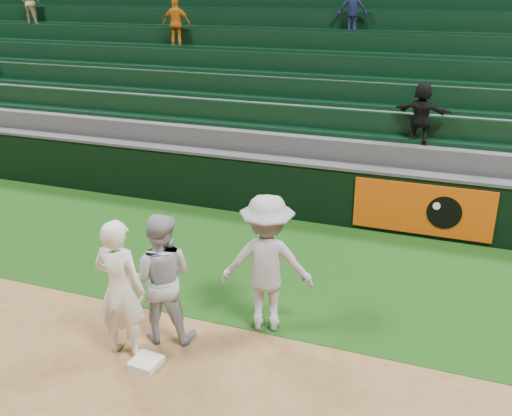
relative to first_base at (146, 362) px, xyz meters
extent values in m
plane|color=brown|center=(-0.08, 0.30, -0.04)|extent=(70.00, 70.00, 0.00)
cube|color=#12380E|center=(-0.08, 3.30, -0.04)|extent=(36.00, 4.20, 0.01)
cube|color=white|center=(0.00, 0.00, 0.00)|extent=(0.39, 0.39, 0.08)
imported|color=white|center=(-0.39, 0.15, 0.92)|extent=(0.71, 0.47, 1.91)
imported|color=#A8ABB3|center=(-0.09, 0.65, 0.88)|extent=(1.05, 0.91, 1.84)
imported|color=#A7AAB5|center=(1.15, 1.40, 0.96)|extent=(1.43, 1.03, 1.99)
cube|color=black|center=(-0.08, 5.50, 0.56)|extent=(36.00, 0.35, 1.20)
cube|color=#D84C0A|center=(2.92, 5.31, 0.56)|extent=(2.60, 0.05, 1.00)
cylinder|color=black|center=(3.32, 5.28, 0.56)|extent=(0.64, 0.02, 0.64)
cylinder|color=white|center=(3.17, 5.26, 0.68)|extent=(0.14, 0.02, 0.14)
cube|color=#424244|center=(-0.08, 5.50, 1.18)|extent=(36.00, 0.40, 0.06)
cube|color=#3D3D40|center=(-0.08, 6.22, 0.78)|extent=(36.00, 0.85, 1.65)
cube|color=black|center=(-0.08, 6.48, 1.86)|extent=(36.00, 0.14, 0.50)
cube|color=black|center=(-0.08, 6.31, 1.65)|extent=(36.00, 0.45, 0.08)
cube|color=#3D3D40|center=(-0.08, 7.07, 1.01)|extent=(36.00, 0.85, 2.10)
cube|color=black|center=(-0.08, 7.33, 2.31)|extent=(36.00, 0.14, 0.50)
cube|color=black|center=(-0.08, 7.16, 2.10)|extent=(36.00, 0.45, 0.08)
cube|color=#3D3D40|center=(-0.08, 7.92, 1.23)|extent=(36.00, 0.85, 2.55)
cube|color=black|center=(-0.08, 8.18, 2.76)|extent=(36.00, 0.14, 0.50)
cube|color=black|center=(-0.08, 8.01, 2.55)|extent=(36.00, 0.45, 0.08)
cube|color=#3D3D40|center=(-0.08, 8.77, 1.46)|extent=(36.00, 0.85, 3.00)
cube|color=black|center=(-0.08, 9.03, 3.21)|extent=(36.00, 0.14, 0.50)
cube|color=black|center=(-0.08, 8.86, 3.00)|extent=(36.00, 0.45, 0.08)
cube|color=#3D3D40|center=(-0.08, 9.62, 1.68)|extent=(36.00, 0.85, 3.45)
cube|color=black|center=(-0.08, 9.88, 3.66)|extent=(36.00, 0.14, 0.50)
cube|color=black|center=(-0.08, 9.71, 3.45)|extent=(36.00, 0.45, 0.08)
cube|color=#3D3D40|center=(-0.08, 10.47, 1.91)|extent=(36.00, 0.85, 3.90)
cube|color=black|center=(-0.08, 10.73, 4.11)|extent=(36.00, 0.14, 0.50)
cube|color=black|center=(-0.08, 10.56, 3.90)|extent=(36.00, 0.45, 0.08)
cube|color=#3D3D40|center=(-0.08, 11.32, 2.13)|extent=(36.00, 0.85, 4.35)
imported|color=#CA6913|center=(-3.96, 8.73, 3.60)|extent=(0.78, 0.41, 1.28)
imported|color=black|center=(2.65, 6.18, 2.21)|extent=(1.17, 0.57, 1.21)
imported|color=#908A54|center=(-9.34, 9.58, 4.05)|extent=(0.63, 0.49, 1.29)
imported|color=black|center=(0.51, 9.58, 4.00)|extent=(0.82, 0.55, 1.19)
camera|label=1|loc=(3.46, -5.23, 4.53)|focal=40.00mm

